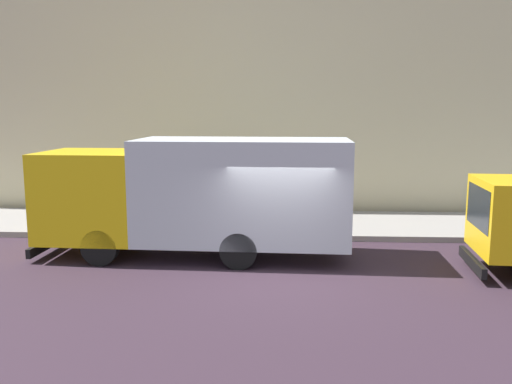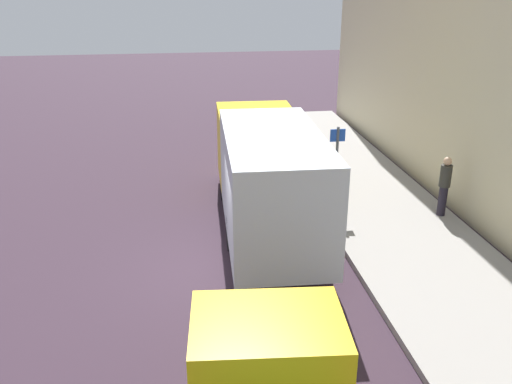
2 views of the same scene
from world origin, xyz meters
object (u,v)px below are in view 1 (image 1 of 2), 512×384
at_px(street_sign_post, 184,183).
at_px(pedestrian_walking, 227,186).
at_px(large_utility_truck, 198,193).
at_px(traffic_cone_orange, 85,220).

bearing_deg(street_sign_post, pedestrian_walking, -18.77).
distance_m(large_utility_truck, traffic_cone_orange, 4.46).
xyz_separation_m(pedestrian_walking, street_sign_post, (-2.91, 0.99, 0.51)).
xyz_separation_m(large_utility_truck, pedestrian_walking, (5.08, -0.22, -0.57)).
xyz_separation_m(pedestrian_walking, traffic_cone_orange, (-3.07, 4.01, -0.63)).
xyz_separation_m(large_utility_truck, street_sign_post, (2.17, 0.77, -0.06)).
bearing_deg(street_sign_post, traffic_cone_orange, 92.94).
relative_size(large_utility_truck, pedestrian_walking, 4.62).
xyz_separation_m(traffic_cone_orange, street_sign_post, (0.16, -3.02, 1.14)).
relative_size(traffic_cone_orange, street_sign_post, 0.26).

